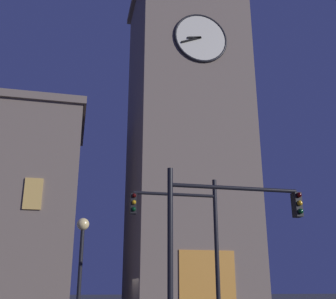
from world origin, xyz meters
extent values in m
cube|color=#75665B|center=(-3.32, -2.34, 11.92)|extent=(7.43, 7.97, 23.84)
cylinder|color=#75665B|center=(-6.44, -5.73, 25.62)|extent=(0.70, 0.70, 2.75)
cylinder|color=#75665B|center=(-3.32, -5.73, 25.62)|extent=(0.70, 0.70, 2.75)
cylinder|color=#75665B|center=(-0.20, -5.73, 25.62)|extent=(0.70, 0.70, 2.75)
cylinder|color=silver|center=(-3.32, 1.70, 17.64)|extent=(3.47, 0.12, 3.47)
torus|color=black|center=(-3.32, 1.72, 17.64)|extent=(3.63, 0.16, 3.63)
cube|color=black|center=(-2.85, 1.80, 17.56)|extent=(0.96, 0.06, 0.28)
cube|color=black|center=(-2.64, 1.80, 17.36)|extent=(1.41, 0.06, 0.68)
cube|color=orange|center=(-3.32, 1.59, 2.00)|extent=(3.20, 0.24, 4.00)
cube|color=#E0B259|center=(6.38, 0.13, 7.07)|extent=(1.00, 0.12, 1.80)
cylinder|color=black|center=(1.35, 12.88, 2.68)|extent=(0.16, 0.16, 5.37)
cylinder|color=black|center=(-0.64, 12.88, 4.87)|extent=(3.99, 0.12, 0.12)
cube|color=black|center=(-2.64, 12.88, 4.45)|extent=(0.22, 0.30, 0.75)
sphere|color=#360505|center=(-2.64, 13.06, 4.72)|extent=(0.16, 0.16, 0.16)
sphere|color=orange|center=(-2.64, 13.06, 4.47)|extent=(0.16, 0.16, 0.16)
sphere|color=#063316|center=(-2.64, 13.06, 4.22)|extent=(0.16, 0.16, 0.16)
cylinder|color=black|center=(-1.24, 9.32, 3.02)|extent=(0.16, 0.16, 6.03)
cylinder|color=black|center=(0.34, 9.32, 5.38)|extent=(3.16, 0.12, 0.12)
cube|color=black|center=(1.92, 9.32, 4.96)|extent=(0.22, 0.30, 0.75)
sphere|color=#360505|center=(1.92, 9.50, 5.23)|extent=(0.16, 0.16, 0.16)
sphere|color=orange|center=(1.92, 9.50, 4.98)|extent=(0.16, 0.16, 0.16)
sphere|color=#063316|center=(1.92, 9.50, 4.73)|extent=(0.16, 0.16, 0.16)
cylinder|color=black|center=(3.67, 8.86, 2.00)|extent=(0.14, 0.14, 4.00)
sphere|color=#F9DB8C|center=(3.67, 8.86, 4.22)|extent=(0.44, 0.44, 0.44)
camera|label=1|loc=(3.99, 24.32, 2.06)|focal=44.44mm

